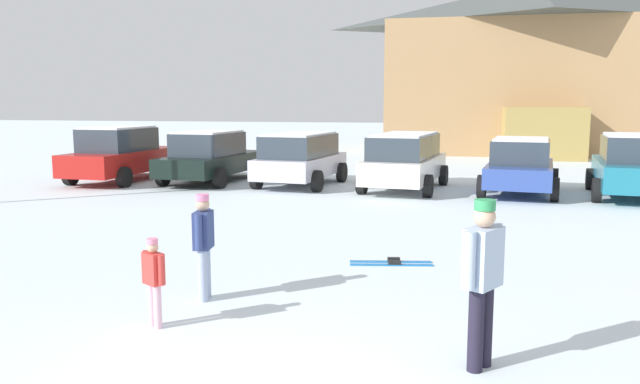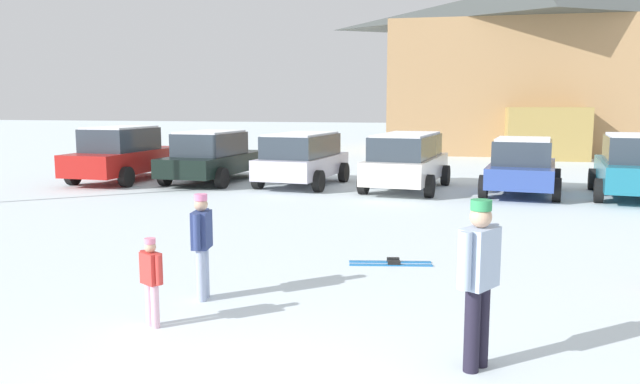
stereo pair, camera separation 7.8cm
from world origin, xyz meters
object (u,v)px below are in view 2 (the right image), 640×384
object	(u,v)px
parked_blue_hatchback	(522,166)
ski_lodge	(536,67)
parked_teal_hatchback	(637,166)
pair_of_skis	(391,263)
parked_white_suv	(407,160)
parked_silver_wagon	(302,157)
parked_black_sedan	(213,156)
skier_adult_in_blue_parka	(479,275)
skier_child_in_red_jacket	(151,277)
skier_teen_in_navy_coat	(202,240)
parked_red_sedan	(124,154)

from	to	relation	value
parked_blue_hatchback	ski_lodge	bearing A→B (deg)	84.20
parked_teal_hatchback	ski_lodge	bearing A→B (deg)	94.26
pair_of_skis	parked_white_suv	bearing A→B (deg)	94.46
parked_teal_hatchback	parked_silver_wagon	bearing A→B (deg)	177.82
parked_black_sedan	parked_silver_wagon	bearing A→B (deg)	-2.55
parked_teal_hatchback	parked_white_suv	bearing A→B (deg)	178.69
skier_adult_in_blue_parka	parked_white_suv	bearing A→B (deg)	98.99
parked_teal_hatchback	skier_adult_in_blue_parka	world-z (taller)	parked_teal_hatchback
parked_silver_wagon	skier_child_in_red_jacket	bearing A→B (deg)	-82.47
pair_of_skis	skier_child_in_red_jacket	bearing A→B (deg)	-123.52
parked_white_suv	pair_of_skis	size ratio (longest dim) A/B	3.42
parked_white_suv	ski_lodge	bearing A→B (deg)	73.44
skier_adult_in_blue_parka	pair_of_skis	size ratio (longest dim) A/B	1.23
skier_child_in_red_jacket	skier_adult_in_blue_parka	size ratio (longest dim) A/B	0.63
ski_lodge	skier_teen_in_navy_coat	size ratio (longest dim) A/B	11.27
parked_white_suv	skier_child_in_red_jacket	size ratio (longest dim) A/B	4.43
parked_white_suv	skier_teen_in_navy_coat	distance (m)	11.35
parked_blue_hatchback	skier_teen_in_navy_coat	bearing A→B (deg)	-113.23
parked_red_sedan	parked_teal_hatchback	distance (m)	15.65
skier_child_in_red_jacket	skier_adult_in_blue_parka	xyz separation A→B (m)	(3.63, -0.29, 0.35)
skier_adult_in_blue_parka	pair_of_skis	distance (m)	4.12
parked_white_suv	parked_blue_hatchback	size ratio (longest dim) A/B	1.08
parked_red_sedan	skier_adult_in_blue_parka	xyz separation A→B (m)	(11.37, -12.58, 0.04)
parked_teal_hatchback	pair_of_skis	bearing A→B (deg)	-122.74
parked_silver_wagon	parked_teal_hatchback	bearing A→B (deg)	-2.18
ski_lodge	parked_teal_hatchback	size ratio (longest dim) A/B	3.54
ski_lodge	parked_red_sedan	xyz separation A→B (m)	(-14.39, -16.92, -3.58)
parked_silver_wagon	parked_blue_hatchback	size ratio (longest dim) A/B	0.98
parked_teal_hatchback	skier_teen_in_navy_coat	xyz separation A→B (m)	(-7.77, -11.11, -0.08)
skier_child_in_red_jacket	parked_silver_wagon	bearing A→B (deg)	97.53
parked_red_sedan	parked_black_sedan	size ratio (longest dim) A/B	1.03
ski_lodge	parked_teal_hatchback	distance (m)	17.43
ski_lodge	skier_child_in_red_jacket	xyz separation A→B (m)	(-6.64, -29.20, -3.89)
parked_silver_wagon	parked_white_suv	bearing A→B (deg)	-3.85
parked_silver_wagon	skier_child_in_red_jacket	distance (m)	12.67
skier_adult_in_blue_parka	parked_silver_wagon	bearing A→B (deg)	112.36
parked_silver_wagon	parked_teal_hatchback	distance (m)	9.58
parked_black_sedan	skier_child_in_red_jacket	bearing A→B (deg)	-69.49
parked_black_sedan	parked_teal_hatchback	xyz separation A→B (m)	(12.66, -0.50, 0.03)
ski_lodge	skier_adult_in_blue_parka	distance (m)	29.86
skier_child_in_red_jacket	skier_teen_in_navy_coat	xyz separation A→B (m)	(0.14, 1.09, 0.20)
skier_child_in_red_jacket	parked_blue_hatchback	bearing A→B (deg)	68.09
parked_red_sedan	skier_child_in_red_jacket	xyz separation A→B (m)	(7.74, -12.28, -0.31)
parked_red_sedan	skier_teen_in_navy_coat	xyz separation A→B (m)	(7.88, -11.19, -0.11)
parked_red_sedan	parked_black_sedan	xyz separation A→B (m)	(3.00, 0.42, -0.06)
parked_white_suv	skier_teen_in_navy_coat	bearing A→B (deg)	-97.55
parked_blue_hatchback	skier_adult_in_blue_parka	xyz separation A→B (m)	(-1.29, -12.53, 0.13)
parked_black_sedan	parked_white_suv	xyz separation A→B (m)	(6.38, -0.36, 0.07)
skier_child_in_red_jacket	skier_teen_in_navy_coat	distance (m)	1.11
parked_white_suv	skier_child_in_red_jacket	distance (m)	12.45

